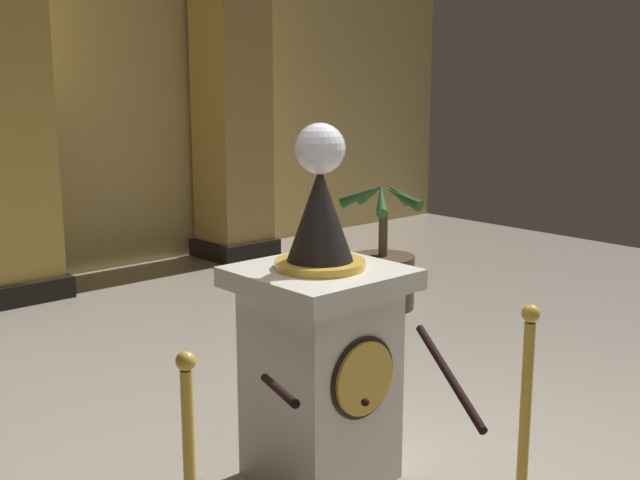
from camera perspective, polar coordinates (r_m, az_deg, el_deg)
name	(u,v)px	position (r m, az deg, el deg)	size (l,w,h in m)	color
pedestal_clock	(321,347)	(4.04, 0.04, -7.60)	(0.75, 0.75, 1.81)	beige
stanchion_far	(523,456)	(3.78, 14.25, -14.65)	(0.24, 0.24, 1.07)	gold
velvet_rope	(365,382)	(3.37, 3.25, -10.08)	(1.03, 1.02, 0.22)	black
column_right	(231,84)	(9.01, -6.33, 10.96)	(0.78, 0.78, 3.89)	black
potted_palm_right	(382,271)	(7.11, 4.47, -2.24)	(0.72, 0.78, 1.17)	#4C3828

